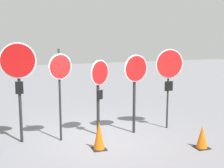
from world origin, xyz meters
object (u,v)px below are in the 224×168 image
at_px(traffic_cone_1, 99,135).
at_px(stop_sign_0, 18,71).
at_px(stop_sign_2, 99,84).
at_px(stop_sign_4, 169,69).
at_px(stop_sign_1, 60,75).
at_px(traffic_cone_0, 202,137).
at_px(stop_sign_3, 135,78).

bearing_deg(traffic_cone_1, stop_sign_0, 147.20).
relative_size(stop_sign_2, stop_sign_4, 0.89).
distance_m(stop_sign_0, stop_sign_1, 1.06).
relative_size(traffic_cone_0, traffic_cone_1, 0.81).
relative_size(stop_sign_1, traffic_cone_0, 4.19).
bearing_deg(traffic_cone_1, stop_sign_1, 128.93).
bearing_deg(traffic_cone_0, stop_sign_1, 151.79).
xyz_separation_m(stop_sign_4, traffic_cone_1, (-2.48, -0.94, -1.46)).
distance_m(stop_sign_0, traffic_cone_1, 2.64).
bearing_deg(traffic_cone_0, stop_sign_0, 155.46).
distance_m(stop_sign_1, traffic_cone_1, 1.87).
relative_size(stop_sign_3, traffic_cone_1, 3.13).
height_order(traffic_cone_0, traffic_cone_1, traffic_cone_1).
bearing_deg(stop_sign_4, traffic_cone_0, -86.75).
xyz_separation_m(stop_sign_0, traffic_cone_1, (1.79, -1.15, -1.56)).
relative_size(stop_sign_0, traffic_cone_1, 3.63).
bearing_deg(stop_sign_3, stop_sign_4, -9.32).
bearing_deg(stop_sign_1, traffic_cone_0, -47.84).
bearing_deg(traffic_cone_0, traffic_cone_1, 162.22).
bearing_deg(stop_sign_3, traffic_cone_0, -68.87).
height_order(stop_sign_0, stop_sign_3, stop_sign_0).
relative_size(stop_sign_4, traffic_cone_1, 3.31).
bearing_deg(stop_sign_2, stop_sign_1, 154.82).
bearing_deg(stop_sign_3, stop_sign_1, 165.54).
height_order(stop_sign_1, stop_sign_2, stop_sign_1).
relative_size(stop_sign_3, stop_sign_4, 0.94).
bearing_deg(traffic_cone_1, stop_sign_3, 32.71).
distance_m(stop_sign_0, stop_sign_2, 2.18).
relative_size(stop_sign_1, stop_sign_2, 1.15).
bearing_deg(stop_sign_4, stop_sign_2, -179.72).
relative_size(stop_sign_2, traffic_cone_1, 2.95).
xyz_separation_m(stop_sign_0, stop_sign_4, (4.27, -0.22, -0.10)).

